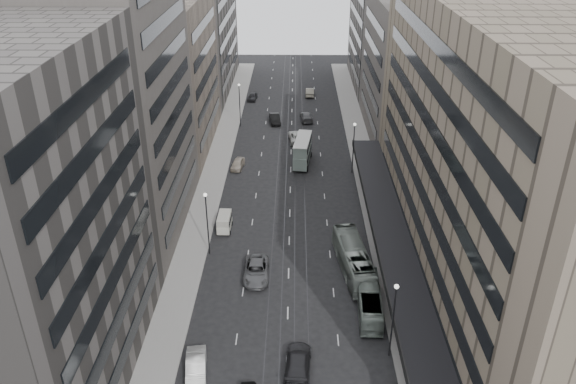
{
  "coord_description": "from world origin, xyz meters",
  "views": [
    {
      "loc": [
        0.63,
        -45.04,
        38.53
      ],
      "look_at": [
        -0.16,
        15.3,
        6.81
      ],
      "focal_mm": 35.0,
      "sensor_mm": 36.0,
      "label": 1
    }
  ],
  "objects_px": {
    "sedan_1": "(196,367)",
    "bus_far": "(354,259)",
    "panel_van": "(224,222)",
    "double_decker": "(303,150)",
    "bus_near": "(369,299)",
    "sedan_2": "(256,271)"
  },
  "relations": [
    {
      "from": "sedan_1",
      "to": "bus_far",
      "type": "bearing_deg",
      "value": 38.12
    },
    {
      "from": "panel_van",
      "to": "double_decker",
      "type": "bearing_deg",
      "value": 64.32
    },
    {
      "from": "double_decker",
      "to": "sedan_1",
      "type": "xyz_separation_m",
      "value": [
        -10.1,
        -45.97,
        -1.51
      ]
    },
    {
      "from": "bus_far",
      "to": "panel_van",
      "type": "xyz_separation_m",
      "value": [
        -15.97,
        8.86,
        -0.41
      ]
    },
    {
      "from": "bus_far",
      "to": "double_decker",
      "type": "relative_size",
      "value": 1.45
    },
    {
      "from": "bus_near",
      "to": "sedan_2",
      "type": "bearing_deg",
      "value": -22.01
    },
    {
      "from": "sedan_2",
      "to": "panel_van",
      "type": "bearing_deg",
      "value": 113.8
    },
    {
      "from": "bus_near",
      "to": "double_decker",
      "type": "relative_size",
      "value": 1.16
    },
    {
      "from": "bus_far",
      "to": "panel_van",
      "type": "height_order",
      "value": "bus_far"
    },
    {
      "from": "bus_near",
      "to": "bus_far",
      "type": "bearing_deg",
      "value": -79.24
    },
    {
      "from": "bus_near",
      "to": "panel_van",
      "type": "xyz_separation_m",
      "value": [
        -16.96,
        15.78,
        -0.09
      ]
    },
    {
      "from": "bus_far",
      "to": "sedan_2",
      "type": "distance_m",
      "value": 11.31
    },
    {
      "from": "bus_far",
      "to": "panel_van",
      "type": "bearing_deg",
      "value": -36.81
    },
    {
      "from": "bus_near",
      "to": "sedan_2",
      "type": "relative_size",
      "value": 1.56
    },
    {
      "from": "panel_van",
      "to": "sedan_2",
      "type": "bearing_deg",
      "value": -64.18
    },
    {
      "from": "panel_van",
      "to": "sedan_2",
      "type": "height_order",
      "value": "panel_van"
    },
    {
      "from": "panel_van",
      "to": "sedan_2",
      "type": "distance_m",
      "value": 11.25
    },
    {
      "from": "double_decker",
      "to": "sedan_2",
      "type": "height_order",
      "value": "double_decker"
    },
    {
      "from": "double_decker",
      "to": "sedan_1",
      "type": "height_order",
      "value": "double_decker"
    },
    {
      "from": "bus_near",
      "to": "double_decker",
      "type": "height_order",
      "value": "double_decker"
    },
    {
      "from": "sedan_2",
      "to": "sedan_1",
      "type": "bearing_deg",
      "value": -108.15
    },
    {
      "from": "double_decker",
      "to": "sedan_2",
      "type": "xyz_separation_m",
      "value": [
        -5.58,
        -31.05,
        -1.49
      ]
    }
  ]
}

